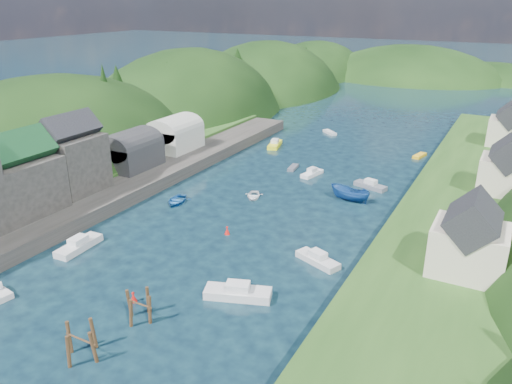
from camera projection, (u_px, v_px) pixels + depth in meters
The scene contains 14 objects.
ground at pixel (316, 173), 85.92m from camera, with size 600.00×600.00×0.00m, color black.
hillside_left at pixel (188, 147), 129.14m from camera, with size 44.00×245.56×52.00m.
far_hills at pixel (438, 107), 191.18m from camera, with size 103.00×68.00×44.00m.
hill_trees at pixel (353, 95), 93.19m from camera, with size 92.21×154.15×12.34m.
quay_left at pixel (82, 201), 71.46m from camera, with size 12.00×110.00×2.00m, color #2D2B28.
terrace_left_grass at pixel (48, 191), 74.44m from camera, with size 12.00×110.00×2.50m, color #234719.
boat_sheds at pixel (154, 139), 86.39m from camera, with size 7.00×21.00×7.50m.
terrace_right at pixel (464, 215), 66.29m from camera, with size 16.00×120.00×2.40m, color #234719.
right_bank_cottages at pixel (499, 168), 70.13m from camera, with size 9.00×59.24×8.41m.
piling_cluster_near at pixel (82, 345), 41.47m from camera, with size 3.33×3.10×3.55m.
piling_cluster_far at pixel (140, 309), 46.38m from camera, with size 2.88×2.72×3.43m.
channel_buoy_near at pixel (133, 297), 49.33m from camera, with size 0.70×0.70×1.10m.
channel_buoy_far at pixel (227, 231), 63.42m from camera, with size 0.70×0.70×1.10m.
moored_boats at pixel (225, 228), 63.76m from camera, with size 33.14×91.65×2.35m.
Camera 1 is at (29.17, -26.54, 28.15)m, focal length 35.00 mm.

